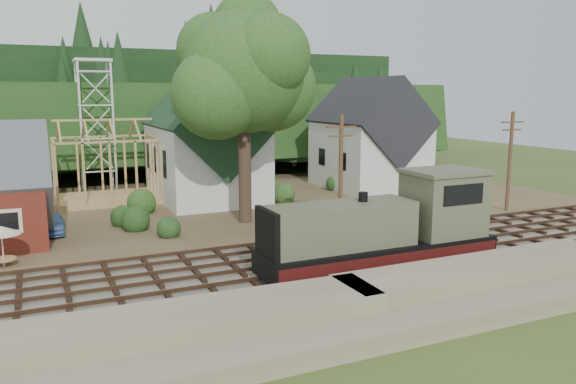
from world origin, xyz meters
name	(u,v)px	position (x,y,z in m)	size (l,w,h in m)	color
ground	(275,269)	(0.00, 0.00, 0.00)	(140.00, 140.00, 0.00)	#384C1E
embankment	(357,327)	(0.00, -8.50, 0.00)	(64.00, 5.00, 1.60)	#7F7259
railroad_bed	(275,267)	(0.00, 0.00, 0.08)	(64.00, 11.00, 0.16)	#726B5B
village_flat	(189,206)	(0.00, 18.00, 0.15)	(64.00, 26.00, 0.30)	brown
hillside	(139,171)	(0.00, 42.00, 0.00)	(70.00, 28.00, 8.00)	#1E3F19
ridge	(119,158)	(0.00, 58.00, 0.00)	(80.00, 20.00, 12.00)	black
church	(205,143)	(2.00, 19.68, 5.18)	(8.40, 15.17, 13.00)	silver
farmhouse	(369,141)	(18.00, 19.00, 4.87)	(8.40, 10.80, 10.60)	silver
timber_frame	(106,167)	(-6.00, 22.00, 3.27)	(8.20, 6.20, 6.99)	tan
lattice_tower	(94,86)	(-6.00, 28.00, 10.03)	(3.20, 3.20, 12.12)	silver
big_tree	(245,81)	(2.17, 10.08, 10.22)	(10.90, 8.40, 14.70)	#38281E
telegraph_pole_near	(341,172)	(7.00, 5.20, 4.25)	(2.20, 0.28, 8.00)	#4C331E
telegraph_pole_far	(510,160)	(22.00, 5.20, 4.25)	(2.20, 0.28, 8.00)	#4C331E
locomotive	(388,231)	(5.18, -3.00, 2.25)	(12.91, 3.23, 5.14)	black
car_blue	(52,224)	(-10.68, 12.10, 0.95)	(1.53, 3.80, 1.30)	#628BD3
car_red	(433,177)	(25.72, 18.75, 0.89)	(1.95, 4.23, 1.17)	#B4360E
patio_set	(1,232)	(-13.30, 5.50, 2.17)	(1.97, 1.97, 2.20)	silver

